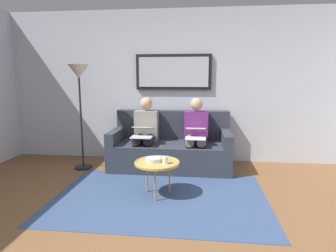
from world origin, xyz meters
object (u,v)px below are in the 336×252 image
coffee_table (157,163)px  cup (165,160)px  laptop_silver (143,132)px  couch (171,148)px  framed_mirror (173,72)px  standing_lamp (79,83)px  laptop_white (196,133)px  bowl (154,160)px  person_right (146,130)px  person_left (196,132)px

coffee_table → cup: bearing=152.1°
laptop_silver → cup: bearing=116.1°
couch → coffee_table: bearing=88.0°
framed_mirror → cup: bearing=92.2°
laptop_silver → standing_lamp: bearing=-2.3°
laptop_white → bowl: bearing=60.9°
framed_mirror → person_right: size_ratio=1.13×
couch → laptop_white: (-0.41, 0.31, 0.32)m
bowl → standing_lamp: (1.32, -0.94, 0.91)m
laptop_white → standing_lamp: bearing=-1.2°
laptop_white → standing_lamp: (1.82, -0.04, 0.74)m
laptop_silver → coffee_table: bearing=111.9°
bowl → standing_lamp: standing_lamp is taller
framed_mirror → laptop_silver: 1.22m
coffee_table → person_left: bearing=-111.5°
coffee_table → person_right: size_ratio=0.49×
person_left → standing_lamp: 1.98m
bowl → laptop_silver: bearing=-70.3°
laptop_silver → standing_lamp: 1.24m
coffee_table → person_right: 1.22m
bowl → person_right: person_right is taller
framed_mirror → person_left: 1.12m
laptop_silver → laptop_white: bearing=-179.9°
couch → laptop_white: size_ratio=5.14×
coffee_table → standing_lamp: 1.92m
coffee_table → bowl: size_ratio=2.84×
person_right → framed_mirror: bearing=-131.8°
coffee_table → bowl: (0.05, -0.01, 0.04)m
standing_lamp → cup: bearing=145.6°
cup → person_left: person_left is taller
bowl → standing_lamp: bearing=-35.3°
laptop_silver → framed_mirror: bearing=-120.4°
framed_mirror → standing_lamp: (1.41, 0.66, -0.18)m
cup → bowl: (0.15, -0.07, -0.02)m
bowl → laptop_white: 1.04m
cup → coffee_table: bearing=-27.9°
cup → person_right: size_ratio=0.08×
standing_lamp → person_right: bearing=-168.7°
bowl → standing_lamp: 1.86m
person_left → standing_lamp: (1.82, 0.20, 0.76)m
laptop_silver → standing_lamp: (1.00, -0.04, 0.74)m
laptop_white → cup: bearing=70.5°
person_left → cup: bearing=74.1°
standing_lamp → framed_mirror: bearing=-155.0°
couch → cup: 1.29m
couch → person_right: (0.41, 0.07, 0.30)m
framed_mirror → person_left: size_ratio=1.13×
coffee_table → bowl: 0.06m
couch → framed_mirror: bearing=-90.0°
couch → cup: (-0.07, 1.27, 0.17)m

